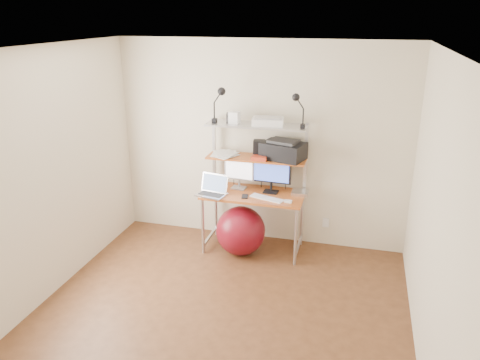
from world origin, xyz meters
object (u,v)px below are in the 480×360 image
Objects in this scene: monitor_silver at (239,171)px; monitor_black at (272,173)px; printer at (283,150)px; exercise_ball at (241,231)px; laptop at (213,190)px.

monitor_black is at bearing 1.87° from monitor_silver.
monitor_black is 0.31m from printer.
monitor_silver is at bearing -161.95° from printer.
monitor_black is at bearing -143.38° from printer.
monitor_black is 0.80× the size of exercise_ball.
printer is 1.10m from exercise_ball.
monitor_silver is at bearing 108.44° from exercise_ball.
printer is at bearing 7.88° from monitor_silver.
monitor_black is 0.72m from laptop.
laptop is at bearing -178.83° from exercise_ball.
exercise_ball is (0.34, 0.01, -0.49)m from laptop.
exercise_ball is at bearing -65.59° from monitor_silver.
laptop is at bearing -142.88° from printer.
monitor_black reaches higher than monitor_silver.
printer is at bearing 31.91° from laptop.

